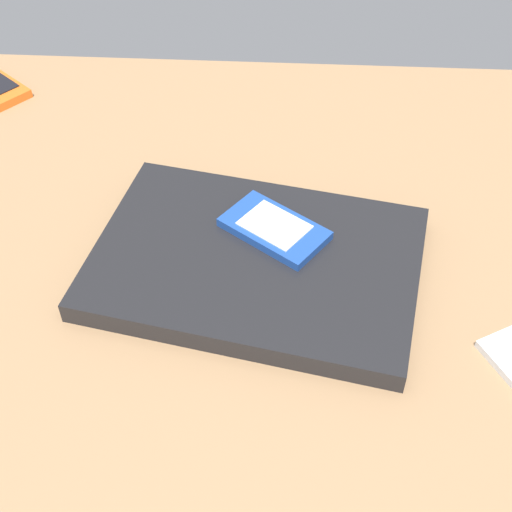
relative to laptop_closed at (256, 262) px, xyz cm
name	(u,v)px	position (x,y,z in cm)	size (l,w,h in cm)	color
desk_surface	(180,271)	(-8.01, 0.83, -2.63)	(120.00, 80.00, 3.00)	#9E7751
laptop_closed	(256,262)	(0.00, 0.00, 0.00)	(32.05, 22.31, 2.26)	black
cell_phone_on_laptop	(274,229)	(1.68, 3.28, 1.64)	(11.96, 10.94, 1.08)	#1E479E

